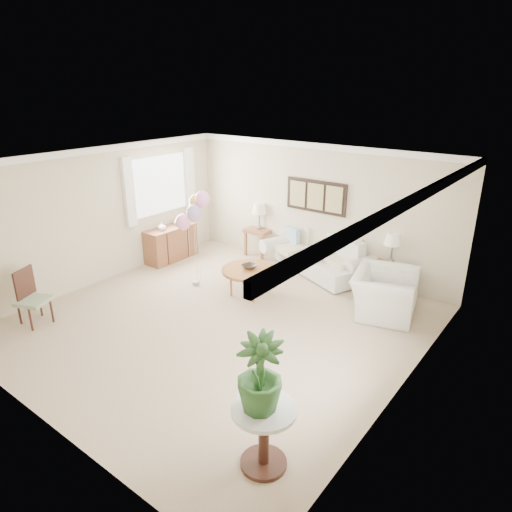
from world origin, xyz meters
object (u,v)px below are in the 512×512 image
Objects in this scene: armchair at (384,293)px; accent_chair at (31,296)px; coffee_table at (249,271)px; sofa at (321,257)px; balloon_cluster at (194,210)px.

accent_chair reaches higher than armchair.
armchair is (2.27, 0.79, -0.10)m from coffee_table.
sofa is 5.42m from accent_chair.
sofa reaches higher than coffee_table.
coffee_table is 0.88× the size of armchair.
accent_chair is 3.07m from balloon_cluster.
sofa is 2.59× the size of coffee_table.
balloon_cluster is at bearing 94.72° from armchair.
coffee_table is 1.11× the size of accent_chair.
accent_chair reaches higher than sofa.
armchair is 1.26× the size of accent_chair.
sofa reaches higher than armchair.
accent_chair is (-2.67, -4.71, 0.14)m from sofa.
sofa is 2.00m from armchair.
sofa is at bearing 52.91° from balloon_cluster.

